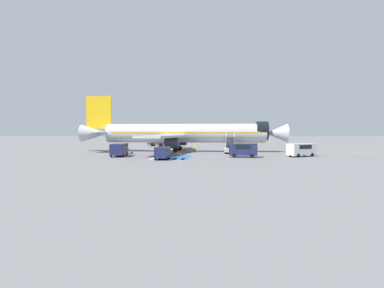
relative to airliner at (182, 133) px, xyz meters
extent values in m
plane|color=slate|center=(0.03, 0.62, -3.95)|extent=(600.00, 600.00, 0.00)
cube|color=gold|center=(0.66, 0.01, -3.94)|extent=(77.85, 0.95, 0.01)
cube|color=#2856A8|center=(0.66, -14.89, -3.94)|extent=(5.04, 9.66, 0.01)
cube|color=silver|center=(-2.34, -18.56, -3.94)|extent=(0.44, 3.60, 0.01)
cube|color=silver|center=(-1.14, -18.56, -3.94)|extent=(0.44, 3.60, 0.01)
cube|color=silver|center=(0.06, -18.56, -3.94)|extent=(0.44, 3.60, 0.01)
cube|color=silver|center=(1.26, -18.56, -3.94)|extent=(0.44, 3.60, 0.01)
cube|color=silver|center=(2.46, -18.56, -3.94)|extent=(0.44, 3.60, 0.01)
cylinder|color=#B7BCC4|center=(0.66, 0.01, 0.00)|extent=(33.89, 4.31, 3.98)
cone|color=#B7BCC4|center=(19.78, 0.19, 0.00)|extent=(4.42, 3.94, 3.90)
cone|color=#B7BCC4|center=(-19.25, -0.18, 0.00)|extent=(6.01, 3.88, 3.82)
cylinder|color=black|center=(16.79, 0.16, 0.49)|extent=(2.43, 4.04, 4.02)
cube|color=#EAB214|center=(0.66, 0.01, 0.19)|extent=(31.18, 4.36, 0.24)
cube|color=#B7BCC4|center=(-2.73, 8.56, -0.60)|extent=(7.16, 16.91, 0.44)
cylinder|color=#38383D|center=(-1.21, 7.22, -1.87)|extent=(2.66, 2.05, 2.03)
cube|color=#B7BCC4|center=(-2.56, -8.61, -0.60)|extent=(6.86, 16.86, 0.44)
cylinder|color=#38383D|center=(-1.07, -7.24, -1.87)|extent=(2.66, 2.05, 2.03)
cube|color=#EAB214|center=(-18.36, -0.18, 4.54)|extent=(5.58, 0.41, 7.10)
cube|color=#B7BCC4|center=(-17.80, 3.61, 0.19)|extent=(3.64, 6.40, 0.24)
cube|color=#B7BCC4|center=(-17.72, -3.95, 0.19)|extent=(3.64, 6.40, 0.24)
cylinder|color=#38383D|center=(12.51, 0.12, -1.97)|extent=(0.20, 0.20, 3.13)
cylinder|color=black|center=(12.51, 0.12, -3.53)|extent=(0.84, 0.29, 0.84)
cylinder|color=#38383D|center=(-1.02, 3.08, -2.00)|extent=(0.24, 0.24, 2.80)
cylinder|color=black|center=(-1.02, 3.08, -3.40)|extent=(1.11, 0.61, 1.10)
cylinder|color=#38383D|center=(-0.96, -3.10, -2.00)|extent=(0.24, 0.24, 2.80)
cylinder|color=black|center=(-0.96, -3.10, -3.40)|extent=(1.11, 0.61, 1.10)
cube|color=#ADB2BA|center=(10.01, -4.49, -3.25)|extent=(2.25, 4.82, 0.70)
cylinder|color=black|center=(9.06, -2.82, -3.60)|extent=(0.23, 0.70, 0.70)
cylinder|color=black|center=(10.93, -2.81, -3.60)|extent=(0.23, 0.70, 0.70)
cylinder|color=black|center=(9.09, -6.18, -3.60)|extent=(0.23, 0.70, 0.70)
cylinder|color=black|center=(10.96, -6.17, -3.60)|extent=(0.23, 0.70, 0.70)
cube|color=#4C4C51|center=(10.01, -4.49, -1.81)|extent=(1.47, 4.17, 2.33)
cube|color=#4C4C51|center=(9.99, -2.21, -0.71)|extent=(1.66, 1.12, 0.12)
cube|color=silver|center=(9.24, -4.50, -1.33)|extent=(0.10, 4.53, 3.02)
cube|color=silver|center=(10.78, -4.49, -1.33)|extent=(0.10, 4.53, 3.02)
cube|color=#38383D|center=(-9.06, 24.87, -3.17)|extent=(9.06, 2.67, 0.60)
cube|color=silver|center=(-4.65, 24.95, -2.67)|extent=(2.05, 2.41, 1.60)
cube|color=black|center=(-3.65, 24.97, -2.35)|extent=(0.08, 2.00, 0.70)
cylinder|color=#B7BCC4|center=(-9.46, 24.86, -1.63)|extent=(6.26, 2.60, 2.48)
cylinder|color=gold|center=(-9.46, 24.86, -1.63)|extent=(0.40, 2.54, 2.53)
cylinder|color=black|center=(-5.07, 26.13, -3.47)|extent=(0.97, 0.30, 0.96)
cylinder|color=black|center=(-5.03, 23.76, -3.47)|extent=(0.97, 0.30, 0.96)
cylinder|color=black|center=(-9.58, 26.05, -3.47)|extent=(0.97, 0.30, 0.96)
cylinder|color=black|center=(-9.54, 23.67, -3.47)|extent=(0.97, 0.30, 0.96)
cylinder|color=black|center=(-12.08, 26.00, -3.47)|extent=(0.97, 0.30, 0.96)
cylinder|color=black|center=(-12.04, 23.62, -3.47)|extent=(0.97, 0.30, 0.96)
cube|color=silver|center=(21.78, -11.68, -2.68)|extent=(5.47, 4.57, 1.89)
cube|color=black|center=(21.78, -11.68, -2.26)|extent=(3.48, 3.19, 0.68)
cylinder|color=black|center=(20.86, -13.31, -3.63)|extent=(0.64, 0.53, 0.64)
cylinder|color=black|center=(19.93, -11.99, -3.63)|extent=(0.64, 0.53, 0.64)
cylinder|color=black|center=(23.62, -11.37, -3.63)|extent=(0.64, 0.53, 0.64)
cylinder|color=black|center=(22.69, -10.05, -3.63)|extent=(0.64, 0.53, 0.64)
cube|color=#1E234C|center=(-0.53, -19.05, -2.84)|extent=(1.82, 4.23, 1.58)
cube|color=black|center=(-0.53, -19.05, -2.49)|extent=(1.83, 2.33, 0.57)
cylinder|color=black|center=(0.30, -20.34, -3.63)|extent=(0.21, 0.64, 0.64)
cylinder|color=black|center=(-1.33, -20.36, -3.63)|extent=(0.21, 0.64, 0.64)
cylinder|color=black|center=(0.27, -17.73, -3.63)|extent=(0.21, 0.64, 0.64)
cylinder|color=black|center=(-1.36, -17.75, -3.63)|extent=(0.21, 0.64, 0.64)
cube|color=#1E234C|center=(-9.06, -13.98, -2.69)|extent=(2.63, 5.34, 1.87)
cube|color=black|center=(-9.06, -13.98, -2.28)|extent=(2.40, 3.04, 0.67)
cylinder|color=black|center=(-10.18, -12.50, -3.63)|extent=(0.27, 0.66, 0.64)
cylinder|color=black|center=(-8.29, -12.29, -3.63)|extent=(0.27, 0.66, 0.64)
cylinder|color=black|center=(-9.83, -15.66, -3.63)|extent=(0.27, 0.66, 0.64)
cylinder|color=black|center=(-7.93, -15.45, -3.63)|extent=(0.27, 0.66, 0.64)
cube|color=#1E234C|center=(11.89, -13.90, -2.64)|extent=(4.69, 2.29, 1.98)
cube|color=black|center=(11.89, -13.90, -2.21)|extent=(2.65, 2.16, 0.71)
cylinder|color=black|center=(13.36, -13.12, -3.63)|extent=(0.65, 0.25, 0.64)
cylinder|color=black|center=(13.22, -14.90, -3.63)|extent=(0.65, 0.25, 0.64)
cylinder|color=black|center=(10.55, -12.90, -3.63)|extent=(0.65, 0.25, 0.64)
cylinder|color=black|center=(10.41, -14.68, -3.63)|extent=(0.65, 0.25, 0.64)
cube|color=gray|center=(-9.79, -8.16, -3.69)|extent=(2.42, 2.98, 0.12)
cylinder|color=black|center=(-9.63, -9.37, -3.75)|extent=(0.25, 0.41, 0.40)
cylinder|color=black|center=(-10.79, -8.86, -3.75)|extent=(0.25, 0.41, 0.40)
cylinder|color=black|center=(-8.79, -7.46, -3.75)|extent=(0.25, 0.41, 0.40)
cylinder|color=black|center=(-9.96, -6.95, -3.75)|extent=(0.25, 0.41, 0.40)
cylinder|color=gray|center=(-9.64, -9.53, -3.35)|extent=(0.05, 0.05, 0.55)
cylinder|color=gray|center=(-10.90, -8.98, -3.35)|extent=(0.05, 0.05, 0.55)
cylinder|color=gray|center=(-8.68, -7.34, -3.35)|extent=(0.05, 0.05, 0.55)
cylinder|color=gray|center=(-9.95, -6.79, -3.35)|extent=(0.05, 0.05, 0.55)
cylinder|color=#2D2D33|center=(-4.56, -4.90, -3.51)|extent=(0.14, 0.14, 0.88)
cylinder|color=#2D2D33|center=(-4.39, -4.86, -3.51)|extent=(0.14, 0.14, 0.88)
cube|color=yellow|center=(-4.48, -4.88, -2.72)|extent=(0.46, 0.31, 0.70)
cube|color=silver|center=(-4.48, -4.88, -2.72)|extent=(0.47, 0.32, 0.06)
sphere|color=brown|center=(-4.48, -4.88, -2.25)|extent=(0.24, 0.24, 0.24)
cylinder|color=#191E38|center=(3.11, -3.01, -3.53)|extent=(0.14, 0.14, 0.84)
cylinder|color=#191E38|center=(2.94, -3.01, -3.53)|extent=(0.14, 0.14, 0.84)
cube|color=yellow|center=(3.03, -3.01, -2.78)|extent=(0.43, 0.24, 0.67)
cube|color=silver|center=(3.03, -3.01, -2.78)|extent=(0.44, 0.25, 0.06)
sphere|color=beige|center=(3.03, -3.01, -2.33)|extent=(0.23, 0.23, 0.23)
cone|color=orange|center=(-0.03, -7.30, -3.66)|extent=(0.52, 0.52, 0.58)
cylinder|color=white|center=(-0.03, -7.30, -3.63)|extent=(0.29, 0.29, 0.07)
cone|color=orange|center=(0.86, -10.15, -3.62)|extent=(0.59, 0.59, 0.65)
cylinder|color=white|center=(0.86, -10.15, -3.59)|extent=(0.32, 0.32, 0.08)
camera|label=1|loc=(8.21, -63.56, 0.08)|focal=28.00mm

